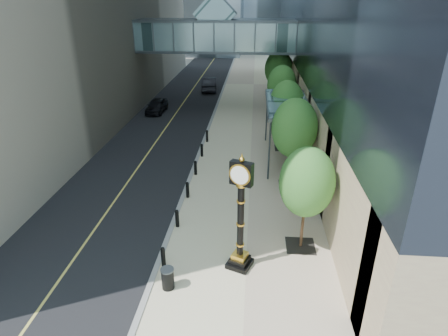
{
  "coord_description": "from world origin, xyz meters",
  "views": [
    {
      "loc": [
        1.1,
        -12.24,
        11.11
      ],
      "look_at": [
        -0.47,
        7.11,
        2.21
      ],
      "focal_mm": 30.0,
      "sensor_mm": 36.0,
      "label": 1
    }
  ],
  "objects": [
    {
      "name": "car_near",
      "position": [
        -9.05,
        25.41,
        0.72
      ],
      "size": [
        1.82,
        4.2,
        1.41
      ],
      "primitive_type": "imported",
      "rotation": [
        0.0,
        0.0,
        -0.04
      ],
      "color": "black",
      "rests_on": "road"
    },
    {
      "name": "road",
      "position": [
        -7.0,
        40.0,
        0.01
      ],
      "size": [
        8.0,
        180.0,
        0.02
      ],
      "primitive_type": "cube",
      "color": "black",
      "rests_on": "ground"
    },
    {
      "name": "bollard_row",
      "position": [
        -2.7,
        9.0,
        0.51
      ],
      "size": [
        0.2,
        16.2,
        0.9
      ],
      "color": "black",
      "rests_on": "sidewalk"
    },
    {
      "name": "trash_bin",
      "position": [
        -2.2,
        -0.35,
        0.51
      ],
      "size": [
        0.59,
        0.59,
        0.9
      ],
      "primitive_type": "cylinder",
      "rotation": [
        0.0,
        0.0,
        -0.16
      ],
      "color": "black",
      "rests_on": "sidewalk"
    },
    {
      "name": "ground",
      "position": [
        0.0,
        0.0,
        0.0
      ],
      "size": [
        320.0,
        320.0,
        0.0
      ],
      "primitive_type": "plane",
      "color": "gray",
      "rests_on": "ground"
    },
    {
      "name": "skywalk",
      "position": [
        -3.0,
        28.0,
        7.71
      ],
      "size": [
        17.0,
        4.2,
        5.8
      ],
      "color": "slate",
      "rests_on": "ground"
    },
    {
      "name": "curb",
      "position": [
        -3.0,
        40.0,
        0.04
      ],
      "size": [
        0.25,
        180.0,
        0.07
      ],
      "primitive_type": "cube",
      "color": "gray",
      "rests_on": "ground"
    },
    {
      "name": "car_far",
      "position": [
        -4.77,
        35.93,
        0.88
      ],
      "size": [
        2.4,
        5.39,
        1.72
      ],
      "primitive_type": "imported",
      "rotation": [
        0.0,
        0.0,
        3.26
      ],
      "color": "black",
      "rests_on": "road"
    },
    {
      "name": "sidewalk",
      "position": [
        1.0,
        40.0,
        0.03
      ],
      "size": [
        8.0,
        180.0,
        0.06
      ],
      "primitive_type": "cube",
      "color": "beige",
      "rests_on": "ground"
    },
    {
      "name": "street_clock",
      "position": [
        0.71,
        1.3,
        2.37
      ],
      "size": [
        1.3,
        1.3,
        5.33
      ],
      "rotation": [
        0.0,
        0.0,
        -0.39
      ],
      "color": "black",
      "rests_on": "sidewalk"
    },
    {
      "name": "pedestrian",
      "position": [
        3.71,
        10.5,
        0.96
      ],
      "size": [
        0.71,
        0.52,
        1.8
      ],
      "primitive_type": "imported",
      "rotation": [
        0.0,
        0.0,
        3.0
      ],
      "color": "#ADA89F",
      "rests_on": "sidewalk"
    },
    {
      "name": "entrance_canopy",
      "position": [
        3.48,
        14.0,
        4.19
      ],
      "size": [
        3.0,
        8.0,
        4.38
      ],
      "color": "#383F44",
      "rests_on": "ground"
    },
    {
      "name": "street_trees",
      "position": [
        3.6,
        17.02,
        3.83
      ],
      "size": [
        2.91,
        28.71,
        5.98
      ],
      "color": "black",
      "rests_on": "sidewalk"
    }
  ]
}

